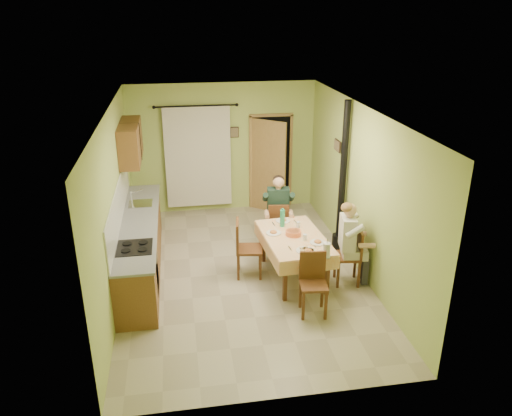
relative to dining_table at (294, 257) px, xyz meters
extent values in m
cube|color=tan|center=(-0.82, 0.27, -0.38)|extent=(4.00, 6.00, 0.01)
cube|color=#B2C867|center=(-0.82, 3.27, 1.02)|extent=(4.00, 0.04, 2.80)
cube|color=#B2C867|center=(-0.82, -2.73, 1.02)|extent=(4.00, 0.04, 2.80)
cube|color=#B2C867|center=(-2.82, 0.27, 1.02)|extent=(0.04, 6.00, 2.80)
cube|color=#B2C867|center=(1.18, 0.27, 1.02)|extent=(0.04, 6.00, 2.80)
cube|color=white|center=(-0.82, 0.27, 2.42)|extent=(4.00, 6.00, 0.04)
cube|color=brown|center=(-2.52, 0.67, 0.06)|extent=(0.60, 3.60, 0.88)
cube|color=gray|center=(-2.52, 0.67, 0.52)|extent=(0.64, 3.64, 0.04)
cube|color=white|center=(-2.81, 0.67, 0.85)|extent=(0.02, 3.60, 0.66)
cube|color=silver|center=(-2.52, 1.47, 0.53)|extent=(0.42, 0.42, 0.03)
cube|color=black|center=(-2.52, -0.33, 0.54)|extent=(0.52, 0.56, 0.02)
cube|color=black|center=(-2.23, -0.33, 0.07)|extent=(0.01, 0.55, 0.55)
cube|color=brown|center=(-2.64, 1.97, 1.57)|extent=(0.35, 1.40, 0.70)
cylinder|color=black|center=(-1.37, 3.15, 1.97)|extent=(1.70, 0.04, 0.04)
cube|color=silver|center=(-1.37, 3.17, 0.87)|extent=(1.40, 0.06, 2.20)
cube|color=black|center=(0.23, 3.26, 0.65)|extent=(0.84, 0.03, 2.06)
cube|color=#A57C45|center=(-0.22, 3.24, 0.65)|extent=(0.06, 0.06, 2.12)
cube|color=#A57C45|center=(0.68, 3.24, 0.65)|extent=(0.06, 0.06, 2.12)
cube|color=#A57C45|center=(0.23, 3.24, 1.71)|extent=(0.96, 0.06, 0.06)
cube|color=#A57C45|center=(0.13, 2.97, 0.64)|extent=(0.66, 0.56, 2.04)
cube|color=#EDB47B|center=(0.00, 0.00, 0.36)|extent=(1.07, 1.65, 0.04)
cube|color=#EDB47B|center=(0.06, -0.79, 0.25)|extent=(0.95, 0.09, 0.22)
cube|color=#EDB47B|center=(-0.06, 0.79, 0.25)|extent=(0.95, 0.09, 0.22)
cube|color=#EDB47B|center=(-0.47, -0.04, 0.25)|extent=(0.13, 1.58, 0.22)
cube|color=#EDB47B|center=(0.47, 0.04, 0.25)|extent=(0.13, 1.58, 0.22)
cylinder|color=white|center=(-0.05, 0.63, 0.39)|extent=(0.25, 0.25, 0.02)
ellipsoid|color=#CC7233|center=(-0.05, 0.63, 0.41)|extent=(0.12, 0.12, 0.05)
cylinder|color=white|center=(0.08, -0.59, 0.39)|extent=(0.25, 0.25, 0.02)
ellipsoid|color=#CC7233|center=(0.08, -0.59, 0.41)|extent=(0.12, 0.12, 0.05)
cylinder|color=white|center=(0.31, -0.31, 0.39)|extent=(0.25, 0.25, 0.02)
ellipsoid|color=#CC7233|center=(0.31, -0.31, 0.41)|extent=(0.12, 0.12, 0.05)
cylinder|color=white|center=(-0.32, 0.16, 0.39)|extent=(0.25, 0.25, 0.02)
ellipsoid|color=#CC7233|center=(-0.32, 0.16, 0.41)|extent=(0.12, 0.12, 0.05)
cylinder|color=orange|center=(0.00, 0.05, 0.42)|extent=(0.26, 0.26, 0.08)
cylinder|color=white|center=(0.04, -0.55, 0.39)|extent=(0.28, 0.28, 0.02)
cube|color=tan|center=(0.03, -0.54, 0.41)|extent=(0.07, 0.06, 0.03)
cube|color=tan|center=(0.04, -0.52, 0.41)|extent=(0.07, 0.05, 0.03)
cube|color=tan|center=(-0.01, -0.58, 0.41)|extent=(0.05, 0.06, 0.03)
cube|color=tan|center=(0.04, -0.52, 0.41)|extent=(0.07, 0.07, 0.03)
cube|color=tan|center=(0.00, -0.51, 0.41)|extent=(0.06, 0.07, 0.03)
cube|color=tan|center=(0.04, -0.60, 0.41)|extent=(0.07, 0.07, 0.03)
cube|color=tan|center=(0.06, -0.49, 0.41)|extent=(0.07, 0.07, 0.03)
cylinder|color=silver|center=(0.13, -0.16, 0.43)|extent=(0.07, 0.07, 0.10)
cylinder|color=silver|center=(0.15, 0.34, 0.43)|extent=(0.07, 0.07, 0.10)
cylinder|color=white|center=(0.31, -0.78, 0.50)|extent=(0.11, 0.11, 0.22)
cylinder|color=silver|center=(0.31, -0.78, 0.53)|extent=(0.02, 0.02, 0.30)
cube|color=#563017|center=(-0.03, 1.14, 0.10)|extent=(0.42, 0.42, 0.04)
cube|color=#563017|center=(-0.06, 0.97, 0.33)|extent=(0.38, 0.09, 0.43)
cube|color=#563017|center=(0.04, -1.09, 0.10)|extent=(0.43, 0.43, 0.04)
cube|color=#563017|center=(0.06, -0.92, 0.34)|extent=(0.39, 0.08, 0.44)
cube|color=#563017|center=(0.83, -0.31, 0.10)|extent=(0.45, 0.45, 0.04)
cube|color=#563017|center=(1.00, -0.34, 0.34)|extent=(0.10, 0.40, 0.45)
cube|color=#563017|center=(-0.72, 0.20, 0.10)|extent=(0.49, 0.49, 0.04)
cube|color=#563017|center=(-0.91, 0.23, 0.36)|extent=(0.10, 0.43, 0.49)
cube|color=#192D23|center=(-0.05, 1.04, 0.18)|extent=(0.41, 0.45, 0.16)
cube|color=#192D23|center=(-0.03, 1.17, 0.53)|extent=(0.43, 0.27, 0.54)
sphere|color=tan|center=(-0.03, 1.16, 0.92)|extent=(0.21, 0.21, 0.21)
ellipsoid|color=black|center=(-0.03, 1.20, 0.96)|extent=(0.21, 0.21, 0.16)
cube|color=beige|center=(0.93, -0.33, 0.18)|extent=(0.45, 0.42, 0.16)
cube|color=beige|center=(0.80, -0.31, 0.53)|extent=(0.28, 0.43, 0.54)
sphere|color=tan|center=(0.81, -0.31, 0.92)|extent=(0.21, 0.21, 0.21)
ellipsoid|color=olive|center=(0.77, -0.30, 0.96)|extent=(0.21, 0.21, 0.16)
cylinder|color=black|center=(1.08, 0.87, 1.02)|extent=(0.12, 0.12, 2.80)
cylinder|color=black|center=(1.08, 0.87, -0.23)|extent=(0.24, 0.24, 0.30)
cube|color=black|center=(-0.57, 3.24, 1.37)|extent=(0.19, 0.03, 0.23)
cube|color=brown|center=(1.15, 1.47, 1.47)|extent=(0.03, 0.31, 0.21)
camera|label=1|loc=(-1.81, -7.19, 3.89)|focal=35.00mm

